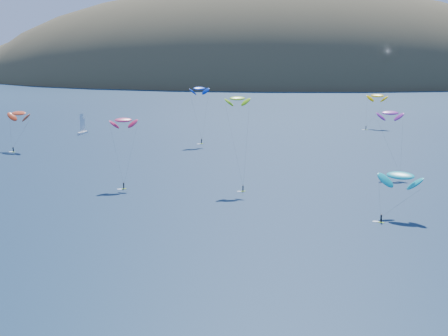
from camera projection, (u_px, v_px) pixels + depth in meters
island at (286, 90)px, 635.54m from camera, size 730.00×300.00×210.00m
sailboat at (83, 131)px, 279.70m from camera, size 8.28×7.10×10.03m
kitesurfer_1 at (19, 113)px, 238.16m from camera, size 11.22×11.20×16.78m
kitesurfer_3 at (237, 99)px, 178.37m from camera, size 7.77×11.25×27.34m
kitesurfer_4 at (199, 89)px, 251.36m from camera, size 9.11×7.83×24.47m
kitesurfer_5 at (400, 176)px, 149.81m from camera, size 11.69×11.52×12.89m
kitesurfer_6 at (390, 113)px, 195.44m from camera, size 8.10×10.34×21.49m
kitesurfer_9 at (123, 120)px, 181.40m from camera, size 8.65×11.03×21.07m
kitesurfer_11 at (377, 96)px, 296.21m from camera, size 12.14×14.11×17.76m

